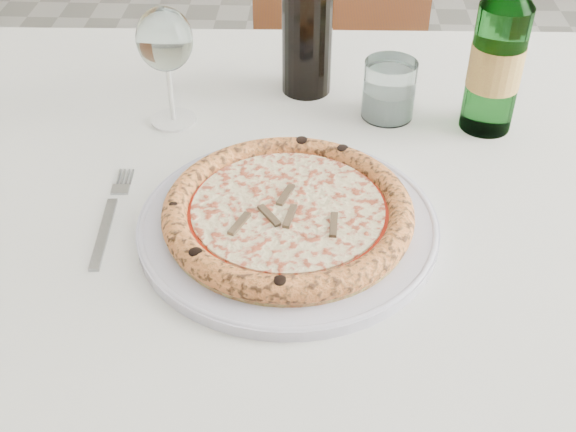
% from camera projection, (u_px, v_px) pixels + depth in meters
% --- Properties ---
extents(dining_table, '(1.56, 0.94, 0.76)m').
position_uv_depth(dining_table, '(291.00, 229.00, 0.97)').
color(dining_table, '#573020').
rests_on(dining_table, floor).
extents(chair_far, '(0.42, 0.42, 0.93)m').
position_uv_depth(chair_far, '(338.00, 67.00, 1.64)').
color(chair_far, '#573020').
rests_on(chair_far, floor).
extents(plate, '(0.35, 0.35, 0.02)m').
position_uv_depth(plate, '(288.00, 224.00, 0.83)').
color(plate, silver).
rests_on(plate, dining_table).
extents(pizza, '(0.29, 0.29, 0.03)m').
position_uv_depth(pizza, '(288.00, 212.00, 0.82)').
color(pizza, tan).
rests_on(pizza, plate).
extents(fork, '(0.02, 0.18, 0.00)m').
position_uv_depth(fork, '(110.00, 218.00, 0.85)').
color(fork, '#979AA0').
rests_on(fork, dining_table).
extents(wine_glass, '(0.08, 0.08, 0.17)m').
position_uv_depth(wine_glass, '(165.00, 42.00, 0.95)').
color(wine_glass, white).
rests_on(wine_glass, dining_table).
extents(tumbler, '(0.07, 0.07, 0.08)m').
position_uv_depth(tumbler, '(389.00, 93.00, 1.02)').
color(tumbler, silver).
rests_on(tumbler, dining_table).
extents(beer_bottle, '(0.07, 0.07, 0.28)m').
position_uv_depth(beer_bottle, '(498.00, 54.00, 0.95)').
color(beer_bottle, '#4B8F50').
rests_on(beer_bottle, dining_table).
extents(wine_bottle, '(0.07, 0.07, 0.30)m').
position_uv_depth(wine_bottle, '(308.00, 9.00, 1.02)').
color(wine_bottle, black).
rests_on(wine_bottle, dining_table).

